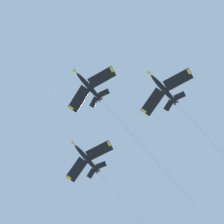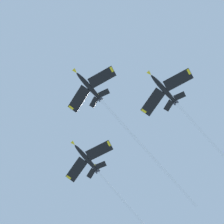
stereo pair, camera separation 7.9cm
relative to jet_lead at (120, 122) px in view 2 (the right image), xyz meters
The scene contains 3 objects.
jet_lead is the anchor object (origin of this frame).
jet_left_wing 23.74m from the jet_lead, 108.43° to the left, with size 55.02×30.05×14.65m.
jet_right_wing 20.90m from the jet_lead, 145.16° to the right, with size 47.02×25.79×12.48m.
Camera 2 is at (18.76, -1.60, 1.85)m, focal length 59.01 mm.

